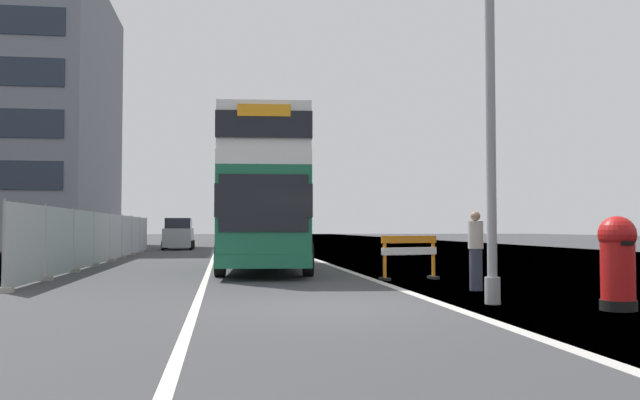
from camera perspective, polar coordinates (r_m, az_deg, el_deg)
ground at (r=12.41m, az=3.14°, el=-9.11°), size 140.00×280.00×0.10m
double_decker_bus at (r=22.92m, az=-4.62°, el=0.49°), size 3.33×10.76×4.79m
lamppost_foreground at (r=13.12m, az=14.21°, el=7.62°), size 0.29×0.70×7.79m
red_pillar_postbox at (r=12.66m, az=23.84°, el=-4.55°), size 0.63×0.63×1.61m
roadworks_barrier at (r=18.57m, az=7.55°, el=-4.35°), size 1.71×0.83×1.19m
construction_site_fence at (r=29.48m, az=-17.39°, el=-3.08°), size 0.44×27.40×2.05m
car_oncoming_near at (r=36.94m, az=-5.39°, el=-3.06°), size 1.92×4.45×2.00m
car_receding_mid at (r=44.79m, az=-11.85°, el=-2.88°), size 1.94×4.39×2.03m
bare_tree_far_verge_near at (r=46.22m, az=-21.88°, el=-0.88°), size 3.05×3.05×4.91m
bare_tree_far_verge_mid at (r=63.56m, az=-19.55°, el=-1.47°), size 2.43×2.21×4.74m
pedestrian_at_kerb at (r=15.63m, az=13.01°, el=-4.18°), size 0.34×0.34×1.78m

